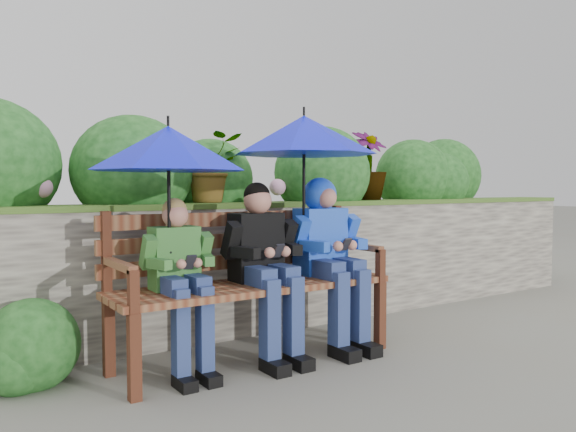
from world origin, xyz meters
TOP-DOWN VIEW (x-y plane):
  - ground at (0.00, 0.00)m, footprint 60.00×60.00m
  - garden_backdrop at (-0.08, 1.58)m, footprint 8.00×2.87m
  - park_bench at (-0.32, 0.10)m, footprint 1.91×0.56m
  - boy_left at (-0.84, 0.02)m, footprint 0.43×0.50m
  - boy_middle at (-0.25, 0.01)m, footprint 0.51×0.59m
  - boy_right at (0.30, 0.02)m, footprint 0.53×0.64m
  - umbrella_left at (-0.89, 0.05)m, footprint 0.94×0.94m
  - umbrella_right at (0.12, 0.08)m, footprint 1.02×1.02m

SIDE VIEW (x-z plane):
  - ground at x=0.00m, z-range 0.00..0.00m
  - park_bench at x=-0.32m, z-range 0.07..1.08m
  - boy_left at x=-0.84m, z-range 0.09..1.17m
  - garden_backdrop at x=-0.08m, z-range -0.27..1.56m
  - boy_middle at x=-0.25m, z-range 0.08..1.26m
  - boy_right at x=0.30m, z-range 0.12..1.34m
  - umbrella_left at x=-0.89m, z-range 0.96..1.80m
  - umbrella_right at x=0.12m, z-range 1.04..1.99m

